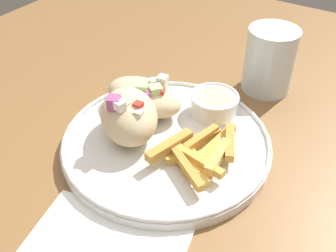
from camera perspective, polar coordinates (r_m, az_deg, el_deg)
table at (r=0.59m, az=3.09°, el=-10.64°), size 1.18×1.18×0.77m
napkin at (r=0.44m, az=-8.74°, el=-16.23°), size 0.18×0.13×0.00m
plate at (r=0.54m, az=0.00°, el=-2.02°), size 0.28×0.28×0.02m
pita_sandwich_near at (r=0.52m, az=-5.70°, el=1.49°), size 0.13×0.13×0.07m
pita_sandwich_far at (r=0.57m, az=-3.47°, el=4.32°), size 0.12×0.07×0.06m
fries_pile at (r=0.50m, az=4.33°, el=-3.86°), size 0.09×0.14×0.02m
sauce_ramekin at (r=0.57m, az=6.69°, el=3.38°), size 0.07×0.07×0.03m
water_glass at (r=0.65m, az=14.46°, el=8.86°), size 0.08×0.08×0.10m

